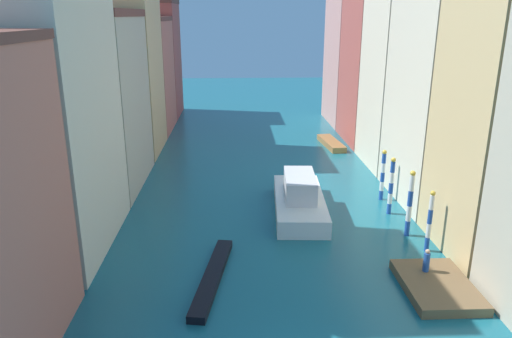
# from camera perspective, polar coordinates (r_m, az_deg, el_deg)

# --- Properties ---
(ground_plane) EXTENTS (154.00, 154.00, 0.00)m
(ground_plane) POSITION_cam_1_polar(r_m,az_deg,el_deg) (43.67, 0.83, -1.82)
(ground_plane) COLOR #196070
(building_left_1) EXTENTS (6.56, 11.94, 22.08)m
(building_left_1) POSITION_cam_1_polar(r_m,az_deg,el_deg) (32.18, -23.95, 9.87)
(building_left_1) COLOR beige
(building_left_1) RESTS_ON ground
(building_left_2) EXTENTS (6.56, 12.09, 15.10)m
(building_left_2) POSITION_cam_1_polar(r_m,az_deg,el_deg) (44.01, -17.89, 7.66)
(building_left_2) COLOR #BCB299
(building_left_2) RESTS_ON ground
(building_left_3) EXTENTS (6.56, 9.92, 20.17)m
(building_left_3) POSITION_cam_1_polar(r_m,az_deg,el_deg) (54.64, -15.10, 12.41)
(building_left_3) COLOR #DBB77A
(building_left_3) RESTS_ON ground
(building_left_4) EXTENTS (6.56, 10.66, 14.41)m
(building_left_4) POSITION_cam_1_polar(r_m,az_deg,el_deg) (65.01, -12.99, 10.77)
(building_left_4) COLOR #C6705B
(building_left_4) RESTS_ON ground
(building_left_5) EXTENTS (6.56, 9.35, 16.82)m
(building_left_5) POSITION_cam_1_polar(r_m,az_deg,el_deg) (74.87, -11.69, 12.66)
(building_left_5) COLOR #B25147
(building_left_5) RESTS_ON ground
(building_right_1) EXTENTS (6.56, 8.13, 20.03)m
(building_right_1) POSITION_cam_1_polar(r_m,az_deg,el_deg) (32.79, 27.88, 7.64)
(building_right_1) COLOR #DBB77A
(building_right_1) RESTS_ON ground
(building_right_2) EXTENTS (6.56, 10.16, 18.93)m
(building_right_2) POSITION_cam_1_polar(r_m,az_deg,el_deg) (40.98, 21.46, 9.32)
(building_right_2) COLOR beige
(building_right_2) RESTS_ON ground
(building_right_3) EXTENTS (6.56, 8.96, 17.56)m
(building_right_3) POSITION_cam_1_polar(r_m,az_deg,el_deg) (49.99, 16.99, 10.29)
(building_right_3) COLOR beige
(building_right_3) RESTS_ON ground
(building_right_4) EXTENTS (6.56, 10.39, 20.51)m
(building_right_4) POSITION_cam_1_polar(r_m,az_deg,el_deg) (59.04, 14.03, 13.01)
(building_right_4) COLOR #B25147
(building_right_4) RESTS_ON ground
(building_right_5) EXTENTS (6.56, 11.05, 17.36)m
(building_right_5) POSITION_cam_1_polar(r_m,az_deg,el_deg) (69.50, 11.46, 12.52)
(building_right_5) COLOR tan
(building_right_5) RESTS_ON ground
(waterfront_dock) EXTENTS (3.69, 5.32, 0.54)m
(waterfront_dock) POSITION_cam_1_polar(r_m,az_deg,el_deg) (29.36, 20.56, -12.80)
(waterfront_dock) COLOR brown
(waterfront_dock) RESTS_ON ground
(person_on_dock) EXTENTS (0.36, 0.36, 1.38)m
(person_on_dock) POSITION_cam_1_polar(r_m,az_deg,el_deg) (29.80, 19.48, -10.21)
(person_on_dock) COLOR #234C93
(person_on_dock) RESTS_ON waterfront_dock
(mooring_pole_0) EXTENTS (0.32, 0.32, 4.16)m
(mooring_pole_0) POSITION_cam_1_polar(r_m,az_deg,el_deg) (32.82, 19.81, -5.77)
(mooring_pole_0) COLOR #1E479E
(mooring_pole_0) RESTS_ON ground
(mooring_pole_1) EXTENTS (0.37, 0.37, 4.73)m
(mooring_pole_1) POSITION_cam_1_polar(r_m,az_deg,el_deg) (34.55, 17.70, -3.83)
(mooring_pole_1) COLOR #1E479E
(mooring_pole_1) RESTS_ON ground
(mooring_pole_2) EXTENTS (0.37, 0.37, 4.51)m
(mooring_pole_2) POSITION_cam_1_polar(r_m,az_deg,el_deg) (37.97, 15.66, -1.87)
(mooring_pole_2) COLOR #1E479E
(mooring_pole_2) RESTS_ON ground
(mooring_pole_3) EXTENTS (0.36, 0.36, 4.26)m
(mooring_pole_3) POSITION_cam_1_polar(r_m,az_deg,el_deg) (40.77, 14.73, -0.62)
(mooring_pole_3) COLOR #1E479E
(mooring_pole_3) RESTS_ON ground
(vaporetto_white) EXTENTS (4.26, 10.21, 2.99)m
(vaporetto_white) POSITION_cam_1_polar(r_m,az_deg,el_deg) (37.51, 5.15, -3.52)
(vaporetto_white) COLOR white
(vaporetto_white) RESTS_ON ground
(gondola_black) EXTENTS (2.27, 8.64, 0.45)m
(gondola_black) POSITION_cam_1_polar(r_m,az_deg,el_deg) (28.65, -5.16, -12.52)
(gondola_black) COLOR black
(gondola_black) RESTS_ON ground
(motorboat_0) EXTENTS (2.28, 6.73, 0.64)m
(motorboat_0) POSITION_cam_1_polar(r_m,az_deg,el_deg) (57.09, 8.86, 3.03)
(motorboat_0) COLOR olive
(motorboat_0) RESTS_ON ground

